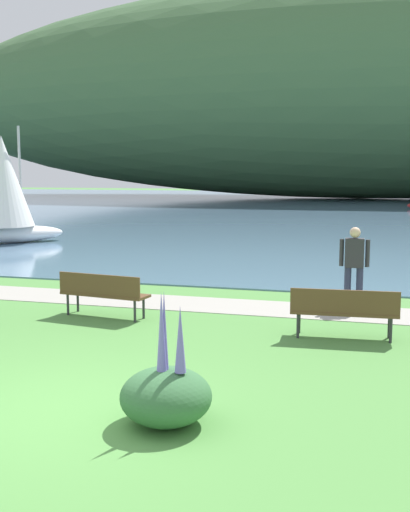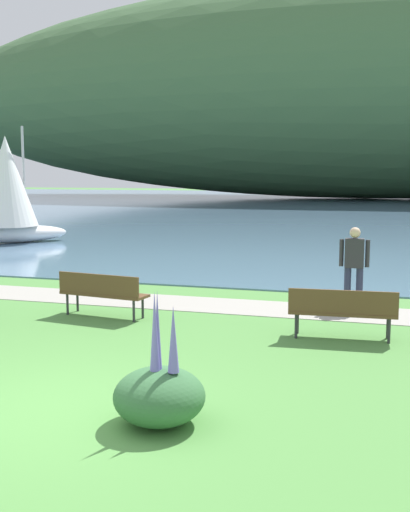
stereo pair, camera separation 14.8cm
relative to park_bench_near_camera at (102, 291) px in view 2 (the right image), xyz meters
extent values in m
plane|color=#518E42|center=(1.40, -4.62, -0.52)|extent=(200.00, 200.00, 0.00)
cube|color=#5B7F9E|center=(1.40, 43.59, -0.50)|extent=(180.00, 80.00, 0.04)
ellipsoid|color=#42663D|center=(2.69, 59.34, 11.12)|extent=(104.50, 28.00, 23.21)
cube|color=#A39E93|center=(1.40, 1.68, -0.52)|extent=(60.00, 1.50, 0.01)
cube|color=brown|center=(0.01, 0.08, -0.07)|extent=(1.85, 0.72, 0.05)
cube|color=brown|center=(-0.02, -0.13, 0.15)|extent=(1.79, 0.28, 0.40)
cylinder|color=#2D2D33|center=(-0.72, 0.35, -0.30)|extent=(0.05, 0.05, 0.45)
cylinder|color=#2D2D33|center=(0.79, 0.14, -0.30)|extent=(0.05, 0.05, 0.45)
cylinder|color=#2D2D33|center=(-0.77, 0.02, -0.30)|extent=(0.05, 0.05, 0.45)
cylinder|color=#2D2D33|center=(0.75, -0.19, -0.30)|extent=(0.05, 0.05, 0.45)
cube|color=brown|center=(4.62, -0.27, -0.07)|extent=(1.83, 0.60, 0.05)
cube|color=brown|center=(4.63, -0.48, 0.15)|extent=(1.80, 0.16, 0.40)
cylinder|color=#2D2D33|center=(3.84, -0.15, -0.30)|extent=(0.05, 0.05, 0.45)
cylinder|color=#2D2D33|center=(5.37, -0.05, -0.30)|extent=(0.05, 0.05, 0.45)
cylinder|color=#2D2D33|center=(3.86, -0.49, -0.30)|extent=(0.05, 0.05, 0.45)
cylinder|color=#2D2D33|center=(5.39, -0.38, -0.30)|extent=(0.05, 0.05, 0.45)
cylinder|color=#282D47|center=(4.55, 2.10, -0.08)|extent=(0.14, 0.14, 0.88)
cylinder|color=#282D47|center=(4.79, 2.10, -0.08)|extent=(0.14, 0.14, 0.88)
cube|color=#2D2D33|center=(4.67, 2.10, 0.66)|extent=(0.38, 0.23, 0.60)
sphere|color=beige|center=(4.67, 2.10, 1.08)|extent=(0.22, 0.22, 0.22)
cylinder|color=#2D2D33|center=(4.41, 2.09, 0.66)|extent=(0.09, 0.09, 0.56)
cylinder|color=#2D2D33|center=(4.93, 2.10, 0.66)|extent=(0.09, 0.09, 0.56)
ellipsoid|color=#386B3D|center=(2.92, -4.59, -0.20)|extent=(1.04, 1.04, 0.64)
cylinder|color=#386B3D|center=(3.11, -4.64, 0.05)|extent=(0.02, 0.02, 0.12)
cone|color=#7A6BC6|center=(3.11, -4.64, 0.49)|extent=(0.13, 0.13, 0.75)
cylinder|color=#386B3D|center=(2.91, -4.60, 0.05)|extent=(0.02, 0.02, 0.12)
cone|color=#7A6BC6|center=(2.91, -4.60, 0.56)|extent=(0.09, 0.09, 0.90)
cylinder|color=#386B3D|center=(2.89, -4.65, 0.05)|extent=(0.02, 0.02, 0.12)
cone|color=#7A6BC6|center=(2.89, -4.65, 0.56)|extent=(0.11, 0.11, 0.89)
ellipsoid|color=white|center=(-8.88, 10.79, -0.14)|extent=(3.51, 3.58, 0.68)
cylinder|color=#B2B2B2|center=(-8.67, 11.01, 2.16)|extent=(0.10, 0.10, 3.91)
cone|color=white|center=(-9.14, 10.52, 1.96)|extent=(3.29, 3.29, 3.52)
camera|label=1|loc=(5.17, -10.94, 2.29)|focal=43.79mm
camera|label=2|loc=(5.31, -10.90, 2.29)|focal=43.79mm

